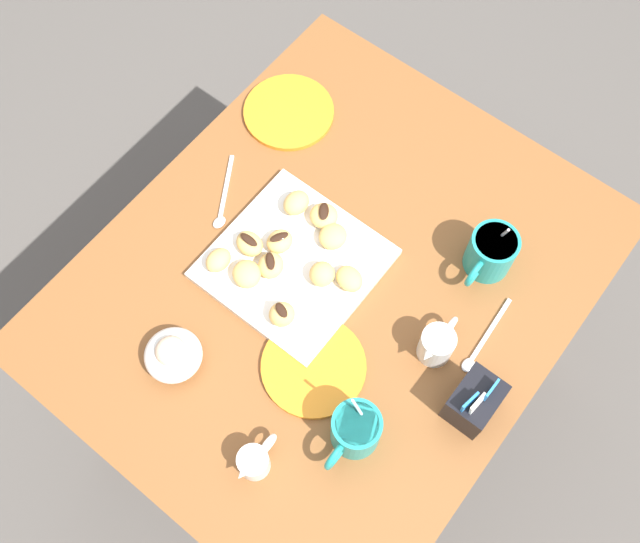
{
  "coord_description": "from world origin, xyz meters",
  "views": [
    {
      "loc": [
        0.43,
        0.31,
        1.94
      ],
      "look_at": [
        0.01,
        -0.02,
        0.73
      ],
      "focal_mm": 40.78,
      "sensor_mm": 36.0,
      "label": 1
    }
  ],
  "objects_px": {
    "coffee_mug_teal_right": "(355,430)",
    "beignet_9": "(296,203)",
    "sugar_caddy": "(474,401)",
    "beignet_10": "(218,260)",
    "beignet_0": "(333,236)",
    "cream_pitcher_white": "(436,345)",
    "beignet_8": "(271,265)",
    "beignet_6": "(349,279)",
    "ice_cream_bowl": "(173,354)",
    "saucer_orange_left": "(314,366)",
    "beignet_3": "(247,274)",
    "beignet_4": "(280,241)",
    "beignet_1": "(250,244)",
    "beignet_7": "(324,216)",
    "beignet_5": "(282,314)",
    "beignet_2": "(322,274)",
    "chocolate_sauce_pitcher": "(254,461)",
    "dining_table": "(331,305)",
    "saucer_orange_right": "(289,112)",
    "pastry_plate_square": "(294,264)",
    "coffee_mug_teal_left": "(491,252)"
  },
  "relations": [
    {
      "from": "cream_pitcher_white",
      "to": "ice_cream_bowl",
      "type": "distance_m",
      "value": 0.45
    },
    {
      "from": "pastry_plate_square",
      "to": "beignet_0",
      "type": "distance_m",
      "value": 0.09
    },
    {
      "from": "beignet_0",
      "to": "beignet_3",
      "type": "height_order",
      "value": "beignet_3"
    },
    {
      "from": "ice_cream_bowl",
      "to": "beignet_5",
      "type": "height_order",
      "value": "ice_cream_bowl"
    },
    {
      "from": "beignet_7",
      "to": "beignet_10",
      "type": "xyz_separation_m",
      "value": [
        0.19,
        -0.09,
        0.0
      ]
    },
    {
      "from": "ice_cream_bowl",
      "to": "beignet_7",
      "type": "relative_size",
      "value": 1.89
    },
    {
      "from": "dining_table",
      "to": "sugar_caddy",
      "type": "xyz_separation_m",
      "value": [
        0.04,
        0.33,
        0.17
      ]
    },
    {
      "from": "beignet_3",
      "to": "beignet_7",
      "type": "height_order",
      "value": "beignet_3"
    },
    {
      "from": "beignet_4",
      "to": "beignet_3",
      "type": "bearing_deg",
      "value": -3.11
    },
    {
      "from": "beignet_4",
      "to": "beignet_7",
      "type": "xyz_separation_m",
      "value": [
        -0.09,
        0.03,
        -0.0
      ]
    },
    {
      "from": "cream_pitcher_white",
      "to": "beignet_4",
      "type": "bearing_deg",
      "value": -88.5
    },
    {
      "from": "saucer_orange_right",
      "to": "beignet_3",
      "type": "bearing_deg",
      "value": 27.81
    },
    {
      "from": "saucer_orange_left",
      "to": "beignet_2",
      "type": "relative_size",
      "value": 3.86
    },
    {
      "from": "beignet_3",
      "to": "beignet_5",
      "type": "bearing_deg",
      "value": 77.88
    },
    {
      "from": "cream_pitcher_white",
      "to": "beignet_8",
      "type": "relative_size",
      "value": 2.06
    },
    {
      "from": "chocolate_sauce_pitcher",
      "to": "beignet_3",
      "type": "distance_m",
      "value": 0.33
    },
    {
      "from": "saucer_orange_right",
      "to": "beignet_7",
      "type": "height_order",
      "value": "beignet_7"
    },
    {
      "from": "coffee_mug_teal_left",
      "to": "beignet_3",
      "type": "bearing_deg",
      "value": -47.3
    },
    {
      "from": "beignet_0",
      "to": "coffee_mug_teal_right",
      "type": "bearing_deg",
      "value": 43.3
    },
    {
      "from": "ice_cream_bowl",
      "to": "beignet_4",
      "type": "height_order",
      "value": "ice_cream_bowl"
    },
    {
      "from": "beignet_6",
      "to": "beignet_8",
      "type": "relative_size",
      "value": 1.06
    },
    {
      "from": "ice_cream_bowl",
      "to": "beignet_5",
      "type": "bearing_deg",
      "value": 149.32
    },
    {
      "from": "beignet_1",
      "to": "beignet_7",
      "type": "xyz_separation_m",
      "value": [
        -0.13,
        0.07,
        0.0
      ]
    },
    {
      "from": "cream_pitcher_white",
      "to": "beignet_4",
      "type": "xyz_separation_m",
      "value": [
        0.01,
        -0.34,
        -0.01
      ]
    },
    {
      "from": "saucer_orange_left",
      "to": "beignet_9",
      "type": "distance_m",
      "value": 0.31
    },
    {
      "from": "saucer_orange_left",
      "to": "beignet_3",
      "type": "xyz_separation_m",
      "value": [
        -0.05,
        -0.2,
        0.03
      ]
    },
    {
      "from": "beignet_4",
      "to": "dining_table",
      "type": "bearing_deg",
      "value": 95.4
    },
    {
      "from": "beignet_8",
      "to": "beignet_6",
      "type": "bearing_deg",
      "value": 117.94
    },
    {
      "from": "saucer_orange_right",
      "to": "beignet_8",
      "type": "xyz_separation_m",
      "value": [
        0.3,
        0.2,
        0.03
      ]
    },
    {
      "from": "coffee_mug_teal_right",
      "to": "beignet_9",
      "type": "height_order",
      "value": "coffee_mug_teal_right"
    },
    {
      "from": "beignet_6",
      "to": "dining_table",
      "type": "bearing_deg",
      "value": -74.09
    },
    {
      "from": "beignet_5",
      "to": "beignet_10",
      "type": "xyz_separation_m",
      "value": [
        -0.01,
        -0.16,
        -0.0
      ]
    },
    {
      "from": "beignet_0",
      "to": "cream_pitcher_white",
      "type": "bearing_deg",
      "value": 77.47
    },
    {
      "from": "coffee_mug_teal_right",
      "to": "cream_pitcher_white",
      "type": "distance_m",
      "value": 0.2
    },
    {
      "from": "beignet_4",
      "to": "cream_pitcher_white",
      "type": "bearing_deg",
      "value": 91.5
    },
    {
      "from": "sugar_caddy",
      "to": "beignet_0",
      "type": "bearing_deg",
      "value": -105.16
    },
    {
      "from": "saucer_orange_left",
      "to": "beignet_9",
      "type": "bearing_deg",
      "value": -135.76
    },
    {
      "from": "beignet_2",
      "to": "beignet_7",
      "type": "height_order",
      "value": "beignet_2"
    },
    {
      "from": "beignet_6",
      "to": "beignet_9",
      "type": "relative_size",
      "value": 1.0
    },
    {
      "from": "beignet_1",
      "to": "beignet_10",
      "type": "relative_size",
      "value": 1.08
    },
    {
      "from": "coffee_mug_teal_left",
      "to": "ice_cream_bowl",
      "type": "xyz_separation_m",
      "value": [
        0.49,
        -0.33,
        -0.02
      ]
    },
    {
      "from": "beignet_2",
      "to": "beignet_8",
      "type": "relative_size",
      "value": 0.94
    },
    {
      "from": "coffee_mug_teal_right",
      "to": "chocolate_sauce_pitcher",
      "type": "height_order",
      "value": "coffee_mug_teal_right"
    },
    {
      "from": "sugar_caddy",
      "to": "beignet_10",
      "type": "height_order",
      "value": "sugar_caddy"
    },
    {
      "from": "beignet_7",
      "to": "beignet_10",
      "type": "bearing_deg",
      "value": -26.41
    },
    {
      "from": "cream_pitcher_white",
      "to": "beignet_5",
      "type": "bearing_deg",
      "value": -64.41
    },
    {
      "from": "dining_table",
      "to": "beignet_6",
      "type": "relative_size",
      "value": 18.15
    },
    {
      "from": "pastry_plate_square",
      "to": "beignet_7",
      "type": "relative_size",
      "value": 5.34
    },
    {
      "from": "ice_cream_bowl",
      "to": "sugar_caddy",
      "type": "bearing_deg",
      "value": 118.7
    },
    {
      "from": "beignet_1",
      "to": "beignet_6",
      "type": "distance_m",
      "value": 0.19
    }
  ]
}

